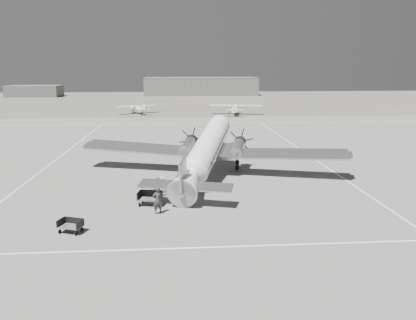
{
  "coord_description": "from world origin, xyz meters",
  "views": [
    {
      "loc": [
        -3.81,
        -36.27,
        10.5
      ],
      "look_at": [
        -1.14,
        -0.38,
        2.2
      ],
      "focal_mm": 35.0,
      "sensor_mm": 36.0,
      "label": 1
    }
  ],
  "objects_px": {
    "hangar_main": "(201,86)",
    "ramp_agent": "(158,187)",
    "dc3_airliner": "(206,151)",
    "baggage_cart_far": "(71,226)",
    "light_plane_right": "(235,109)",
    "baggage_cart_near": "(150,198)",
    "light_plane_left": "(137,109)",
    "passenger": "(163,185)",
    "shed_secondary": "(35,91)",
    "ground_crew": "(158,200)"
  },
  "relations": [
    {
      "from": "hangar_main",
      "to": "ramp_agent",
      "type": "xyz_separation_m",
      "value": [
        -10.54,
        -124.19,
        -2.4
      ]
    },
    {
      "from": "dc3_airliner",
      "to": "baggage_cart_far",
      "type": "bearing_deg",
      "value": -111.64
    },
    {
      "from": "light_plane_right",
      "to": "baggage_cart_near",
      "type": "distance_m",
      "value": 61.8
    },
    {
      "from": "light_plane_left",
      "to": "passenger",
      "type": "xyz_separation_m",
      "value": [
        7.81,
        -60.29,
        -0.31
      ]
    },
    {
      "from": "shed_secondary",
      "to": "baggage_cart_far",
      "type": "xyz_separation_m",
      "value": [
        44.14,
        -126.11,
        -1.56
      ]
    },
    {
      "from": "dc3_airliner",
      "to": "baggage_cart_far",
      "type": "relative_size",
      "value": 17.42
    },
    {
      "from": "hangar_main",
      "to": "shed_secondary",
      "type": "relative_size",
      "value": 2.33
    },
    {
      "from": "ramp_agent",
      "to": "passenger",
      "type": "relative_size",
      "value": 1.24
    },
    {
      "from": "light_plane_right",
      "to": "passenger",
      "type": "xyz_separation_m",
      "value": [
        -14.15,
        -56.82,
        -0.5
      ]
    },
    {
      "from": "dc3_airliner",
      "to": "baggage_cart_far",
      "type": "xyz_separation_m",
      "value": [
        -9.72,
        -12.73,
        -2.15
      ]
    },
    {
      "from": "ramp_agent",
      "to": "shed_secondary",
      "type": "bearing_deg",
      "value": 54.01
    },
    {
      "from": "passenger",
      "to": "hangar_main",
      "type": "bearing_deg",
      "value": -16.51
    },
    {
      "from": "dc3_airliner",
      "to": "baggage_cart_near",
      "type": "distance_m",
      "value": 9.39
    },
    {
      "from": "shed_secondary",
      "to": "light_plane_left",
      "type": "bearing_deg",
      "value": -53.95
    },
    {
      "from": "ramp_agent",
      "to": "passenger",
      "type": "bearing_deg",
      "value": 15.75
    },
    {
      "from": "light_plane_right",
      "to": "baggage_cart_near",
      "type": "bearing_deg",
      "value": -94.5
    },
    {
      "from": "hangar_main",
      "to": "ground_crew",
      "type": "height_order",
      "value": "hangar_main"
    },
    {
      "from": "light_plane_left",
      "to": "ramp_agent",
      "type": "distance_m",
      "value": 61.95
    },
    {
      "from": "shed_secondary",
      "to": "ground_crew",
      "type": "bearing_deg",
      "value": -68.04
    },
    {
      "from": "hangar_main",
      "to": "light_plane_left",
      "type": "height_order",
      "value": "hangar_main"
    },
    {
      "from": "light_plane_left",
      "to": "light_plane_right",
      "type": "distance_m",
      "value": 22.23
    },
    {
      "from": "light_plane_right",
      "to": "baggage_cart_near",
      "type": "relative_size",
      "value": 6.17
    },
    {
      "from": "ground_crew",
      "to": "hangar_main",
      "type": "bearing_deg",
      "value": -114.14
    },
    {
      "from": "baggage_cart_far",
      "to": "ground_crew",
      "type": "distance_m",
      "value": 6.29
    },
    {
      "from": "dc3_airliner",
      "to": "baggage_cart_far",
      "type": "height_order",
      "value": "dc3_airliner"
    },
    {
      "from": "light_plane_left",
      "to": "passenger",
      "type": "bearing_deg",
      "value": -110.99
    },
    {
      "from": "hangar_main",
      "to": "shed_secondary",
      "type": "xyz_separation_m",
      "value": [
        -60.0,
        -5.0,
        -1.3
      ]
    },
    {
      "from": "ground_crew",
      "to": "shed_secondary",
      "type": "bearing_deg",
      "value": -87.54
    },
    {
      "from": "hangar_main",
      "to": "dc3_airliner",
      "type": "relative_size",
      "value": 1.54
    },
    {
      "from": "ramp_agent",
      "to": "passenger",
      "type": "height_order",
      "value": "ramp_agent"
    },
    {
      "from": "ground_crew",
      "to": "light_plane_left",
      "type": "bearing_deg",
      "value": -102.85
    },
    {
      "from": "hangar_main",
      "to": "ramp_agent",
      "type": "relative_size",
      "value": 23.39
    },
    {
      "from": "baggage_cart_far",
      "to": "ramp_agent",
      "type": "xyz_separation_m",
      "value": [
        5.32,
        6.92,
        0.46
      ]
    },
    {
      "from": "shed_secondary",
      "to": "passenger",
      "type": "xyz_separation_m",
      "value": [
        49.8,
        -117.98,
        -1.27
      ]
    },
    {
      "from": "dc3_airliner",
      "to": "baggage_cart_near",
      "type": "bearing_deg",
      "value": -106.85
    },
    {
      "from": "passenger",
      "to": "dc3_airliner",
      "type": "bearing_deg",
      "value": -53.15
    },
    {
      "from": "hangar_main",
      "to": "ground_crew",
      "type": "xyz_separation_m",
      "value": [
        -10.4,
        -128.04,
        -2.28
      ]
    },
    {
      "from": "hangar_main",
      "to": "ramp_agent",
      "type": "bearing_deg",
      "value": -94.85
    },
    {
      "from": "light_plane_right",
      "to": "ground_crew",
      "type": "bearing_deg",
      "value": -93.48
    },
    {
      "from": "ramp_agent",
      "to": "passenger",
      "type": "distance_m",
      "value": 1.27
    },
    {
      "from": "baggage_cart_near",
      "to": "ground_crew",
      "type": "xyz_separation_m",
      "value": [
        0.68,
        -1.94,
        0.48
      ]
    },
    {
      "from": "dc3_airliner",
      "to": "ground_crew",
      "type": "relative_size",
      "value": 13.33
    },
    {
      "from": "hangar_main",
      "to": "light_plane_left",
      "type": "relative_size",
      "value": 4.21
    },
    {
      "from": "baggage_cart_near",
      "to": "baggage_cart_far",
      "type": "height_order",
      "value": "baggage_cart_near"
    },
    {
      "from": "baggage_cart_far",
      "to": "ramp_agent",
      "type": "height_order",
      "value": "ramp_agent"
    },
    {
      "from": "light_plane_right",
      "to": "baggage_cart_far",
      "type": "relative_size",
      "value": 7.58
    },
    {
      "from": "light_plane_right",
      "to": "baggage_cart_near",
      "type": "height_order",
      "value": "light_plane_right"
    },
    {
      "from": "hangar_main",
      "to": "baggage_cart_far",
      "type": "distance_m",
      "value": 132.09
    },
    {
      "from": "baggage_cart_far",
      "to": "passenger",
      "type": "distance_m",
      "value": 9.91
    },
    {
      "from": "light_plane_left",
      "to": "ground_crew",
      "type": "relative_size",
      "value": 4.88
    }
  ]
}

